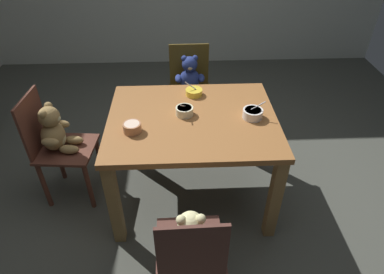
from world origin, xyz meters
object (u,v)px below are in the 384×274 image
(porridge_bowl_cream_center, at_px, (184,111))
(porridge_bowl_yellow_far_center, at_px, (194,92))
(teddy_chair_far_center, at_px, (190,83))
(teddy_chair_near_left, at_px, (56,138))
(teddy_chair_near_front, at_px, (191,246))
(dining_table, at_px, (192,131))
(porridge_bowl_terracotta_near_left, at_px, (132,127))
(porridge_bowl_white_near_right, at_px, (253,113))

(porridge_bowl_cream_center, distance_m, porridge_bowl_yellow_far_center, 0.28)
(teddy_chair_far_center, xyz_separation_m, teddy_chair_near_left, (-1.00, -0.81, 0.01))
(teddy_chair_near_front, relative_size, teddy_chair_near_left, 0.97)
(teddy_chair_far_center, relative_size, porridge_bowl_yellow_far_center, 6.30)
(dining_table, distance_m, porridge_bowl_yellow_far_center, 0.34)
(porridge_bowl_terracotta_near_left, bearing_deg, porridge_bowl_cream_center, 28.38)
(dining_table, relative_size, teddy_chair_near_front, 1.36)
(teddy_chair_far_center, relative_size, teddy_chair_near_left, 0.97)
(porridge_bowl_yellow_far_center, distance_m, porridge_bowl_terracotta_near_left, 0.61)
(teddy_chair_near_left, relative_size, porridge_bowl_terracotta_near_left, 7.40)
(porridge_bowl_terracotta_near_left, bearing_deg, teddy_chair_near_front, -64.66)
(teddy_chair_near_front, relative_size, porridge_bowl_terracotta_near_left, 7.16)
(teddy_chair_near_left, distance_m, porridge_bowl_yellow_far_center, 1.06)
(teddy_chair_near_left, bearing_deg, porridge_bowl_cream_center, 3.35)
(porridge_bowl_white_near_right, bearing_deg, porridge_bowl_terracotta_near_left, -171.00)
(porridge_bowl_white_near_right, distance_m, porridge_bowl_yellow_far_center, 0.50)
(dining_table, xyz_separation_m, teddy_chair_near_front, (-0.05, -0.87, -0.10))
(porridge_bowl_yellow_far_center, height_order, porridge_bowl_terracotta_near_left, porridge_bowl_yellow_far_center)
(dining_table, bearing_deg, porridge_bowl_terracotta_near_left, -159.69)
(dining_table, height_order, porridge_bowl_yellow_far_center, porridge_bowl_yellow_far_center)
(teddy_chair_near_front, xyz_separation_m, porridge_bowl_cream_center, (-0.00, 0.91, 0.24))
(porridge_bowl_white_near_right, bearing_deg, teddy_chair_near_left, 176.61)
(teddy_chair_far_center, bearing_deg, dining_table, -1.71)
(porridge_bowl_yellow_far_center, bearing_deg, porridge_bowl_white_near_right, -40.15)
(dining_table, distance_m, porridge_bowl_cream_center, 0.16)
(dining_table, height_order, teddy_chair_near_front, teddy_chair_near_front)
(teddy_chair_near_left, relative_size, porridge_bowl_cream_center, 6.94)
(teddy_chair_near_front, distance_m, porridge_bowl_yellow_far_center, 1.20)
(teddy_chair_far_center, distance_m, porridge_bowl_yellow_far_center, 0.61)
(teddy_chair_near_left, height_order, porridge_bowl_yellow_far_center, teddy_chair_near_left)
(dining_table, relative_size, porridge_bowl_cream_center, 9.11)
(porridge_bowl_white_near_right, bearing_deg, dining_table, 177.47)
(porridge_bowl_white_near_right, xyz_separation_m, porridge_bowl_yellow_far_center, (-0.38, 0.32, -0.01))
(teddy_chair_near_left, bearing_deg, teddy_chair_near_front, -40.01)
(teddy_chair_far_center, bearing_deg, porridge_bowl_white_near_right, 23.17)
(teddy_chair_far_center, xyz_separation_m, porridge_bowl_white_near_right, (0.39, -0.89, 0.23))
(teddy_chair_near_front, bearing_deg, porridge_bowl_white_near_right, -29.41)
(teddy_chair_far_center, bearing_deg, porridge_bowl_terracotta_near_left, -22.47)
(teddy_chair_far_center, distance_m, teddy_chair_near_left, 1.29)
(dining_table, bearing_deg, teddy_chair_near_front, -93.20)
(dining_table, height_order, porridge_bowl_terracotta_near_left, porridge_bowl_terracotta_near_left)
(porridge_bowl_cream_center, bearing_deg, teddy_chair_far_center, 85.28)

